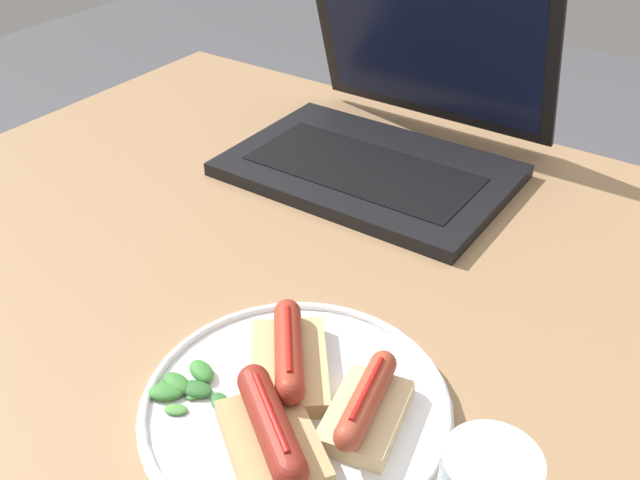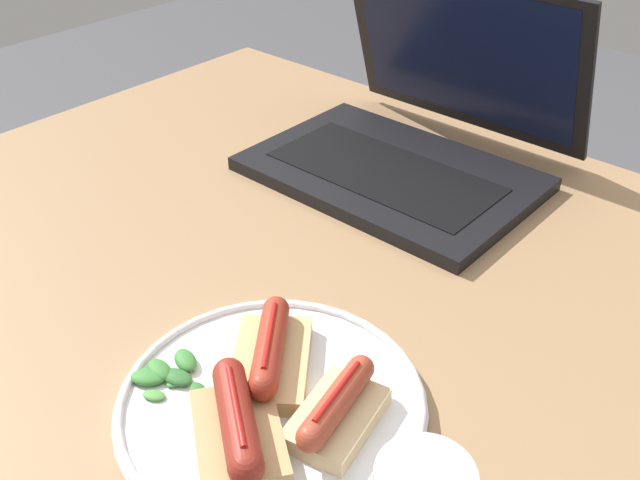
# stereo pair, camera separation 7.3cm
# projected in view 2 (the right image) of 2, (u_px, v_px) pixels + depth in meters

# --- Properties ---
(desk) EXTENTS (1.11, 0.84, 0.72)m
(desk) POSITION_uv_depth(u_px,v_px,m) (318.00, 289.00, 0.86)
(desk) COLOR #93704C
(desk) RESTS_ON ground_plane
(laptop) EXTENTS (0.37, 0.32, 0.24)m
(laptop) POSITION_uv_depth(u_px,v_px,m) (412.00, 138.00, 0.96)
(laptop) COLOR black
(laptop) RESTS_ON desk
(plate) EXTENTS (0.27, 0.27, 0.02)m
(plate) POSITION_uv_depth(u_px,v_px,m) (272.00, 402.00, 0.61)
(plate) COLOR silver
(plate) RESTS_ON desk
(sausage_toast_left) EXTENTS (0.12, 0.13, 0.04)m
(sausage_toast_left) POSITION_uv_depth(u_px,v_px,m) (270.00, 355.00, 0.63)
(sausage_toast_left) COLOR tan
(sausage_toast_left) RESTS_ON plate
(sausage_toast_middle) EXTENTS (0.08, 0.11, 0.04)m
(sausage_toast_middle) POSITION_uv_depth(u_px,v_px,m) (337.00, 411.00, 0.58)
(sausage_toast_middle) COLOR #D6B784
(sausage_toast_middle) RESTS_ON plate
(sausage_toast_right) EXTENTS (0.12, 0.12, 0.05)m
(sausage_toast_right) POSITION_uv_depth(u_px,v_px,m) (238.00, 427.00, 0.56)
(sausage_toast_right) COLOR tan
(sausage_toast_right) RESTS_ON plate
(salad_pile) EXTENTS (0.08, 0.07, 0.01)m
(salad_pile) POSITION_uv_depth(u_px,v_px,m) (169.00, 374.00, 0.63)
(salad_pile) COLOR #387A33
(salad_pile) RESTS_ON plate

